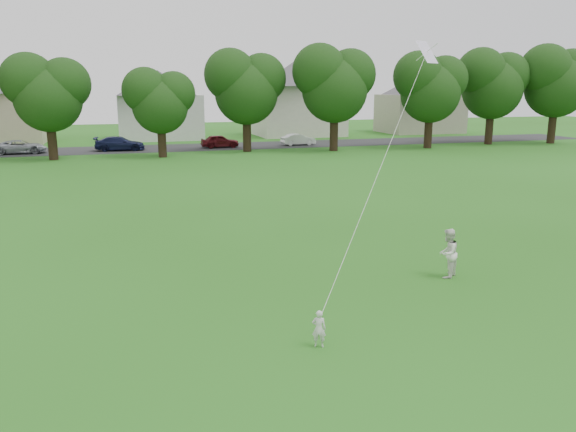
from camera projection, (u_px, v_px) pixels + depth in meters
name	position (u px, v px, depth m)	size (l,w,h in m)	color
ground	(319.00, 326.00, 13.58)	(160.00, 160.00, 0.00)	#235A14
street	(169.00, 148.00, 52.79)	(90.00, 7.00, 0.01)	#2D2D30
toddler	(319.00, 329.00, 12.39)	(0.31, 0.21, 0.86)	silver
older_boy	(448.00, 253.00, 16.88)	(0.73, 0.57, 1.51)	white
kite	(385.00, 155.00, 16.07)	(3.87, 4.22, 11.79)	white
tree_row	(214.00, 80.00, 46.82)	(80.87, 7.67, 10.32)	black
parked_cars	(62.00, 145.00, 49.15)	(45.30, 2.15, 1.27)	black
house_row	(170.00, 94.00, 61.40)	(77.33, 13.95, 10.42)	beige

